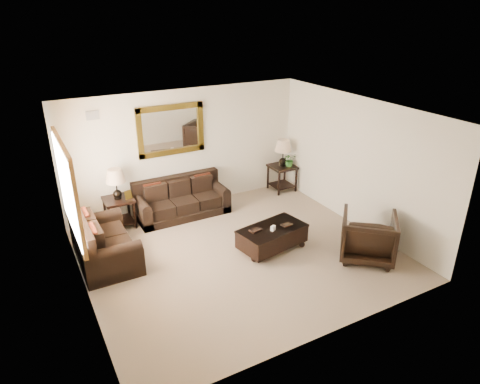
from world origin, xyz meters
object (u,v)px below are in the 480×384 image
sofa (181,202)px  end_table_right (283,158)px  end_table_left (117,190)px  coffee_table (272,235)px  loveseat (102,245)px  armchair (368,234)px

sofa → end_table_right: 2.79m
end_table_left → coffee_table: (2.34, -2.28, -0.57)m
loveseat → end_table_left: size_ratio=1.27×
sofa → armchair: (2.34, -3.34, 0.19)m
loveseat → end_table_right: 4.88m
end_table_left → coffee_table: end_table_left is taller
sofa → armchair: size_ratio=2.08×
end_table_right → armchair: 3.44m
loveseat → armchair: 4.85m
end_table_left → armchair: size_ratio=1.33×
sofa → end_table_right: end_table_right is taller
sofa → end_table_left: end_table_left is taller
loveseat → end_table_right: end_table_right is taller
sofa → end_table_left: (-1.35, 0.06, 0.54)m
end_table_left → end_table_right: end_table_right is taller
loveseat → coffee_table: (2.96, -1.08, -0.07)m
coffee_table → end_table_right: bearing=42.8°
loveseat → end_table_right: bearing=-75.8°
sofa → loveseat: 2.27m
end_table_right → coffee_table: bearing=-127.4°
armchair → end_table_left: bearing=-0.0°
sofa → end_table_right: bearing=1.3°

